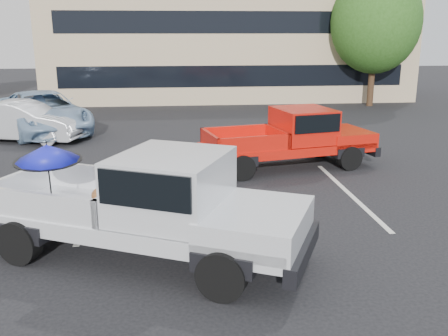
{
  "coord_description": "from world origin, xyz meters",
  "views": [
    {
      "loc": [
        -1.14,
        -9.1,
        3.8
      ],
      "look_at": [
        -0.24,
        -0.1,
        1.3
      ],
      "focal_mm": 40.0,
      "sensor_mm": 36.0,
      "label": 1
    }
  ],
  "objects_px": {
    "silver_pickup": "(159,201)",
    "tree_right": "(376,22)",
    "red_pickup": "(298,135)",
    "silver_sedan": "(23,121)",
    "blue_suv": "(43,113)",
    "tree_back": "(283,21)"
  },
  "relations": [
    {
      "from": "tree_right",
      "to": "blue_suv",
      "type": "relative_size",
      "value": 1.2
    },
    {
      "from": "tree_right",
      "to": "silver_sedan",
      "type": "height_order",
      "value": "tree_right"
    },
    {
      "from": "silver_sedan",
      "to": "tree_right",
      "type": "bearing_deg",
      "value": -49.67
    },
    {
      "from": "red_pickup",
      "to": "blue_suv",
      "type": "distance_m",
      "value": 10.23
    },
    {
      "from": "tree_right",
      "to": "silver_pickup",
      "type": "height_order",
      "value": "tree_right"
    },
    {
      "from": "tree_right",
      "to": "silver_sedan",
      "type": "xyz_separation_m",
      "value": [
        -15.46,
        -7.11,
        -3.5
      ]
    },
    {
      "from": "silver_sedan",
      "to": "blue_suv",
      "type": "relative_size",
      "value": 0.76
    },
    {
      "from": "tree_back",
      "to": "silver_pickup",
      "type": "height_order",
      "value": "tree_back"
    },
    {
      "from": "tree_right",
      "to": "silver_sedan",
      "type": "distance_m",
      "value": 17.38
    },
    {
      "from": "silver_sedan",
      "to": "red_pickup",
      "type": "bearing_deg",
      "value": -100.46
    },
    {
      "from": "red_pickup",
      "to": "blue_suv",
      "type": "height_order",
      "value": "red_pickup"
    },
    {
      "from": "silver_pickup",
      "to": "blue_suv",
      "type": "relative_size",
      "value": 1.06
    },
    {
      "from": "silver_pickup",
      "to": "blue_suv",
      "type": "height_order",
      "value": "silver_pickup"
    },
    {
      "from": "blue_suv",
      "to": "red_pickup",
      "type": "bearing_deg",
      "value": -61.41
    },
    {
      "from": "tree_right",
      "to": "tree_back",
      "type": "relative_size",
      "value": 0.95
    },
    {
      "from": "red_pickup",
      "to": "tree_back",
      "type": "bearing_deg",
      "value": 66.77
    },
    {
      "from": "silver_pickup",
      "to": "red_pickup",
      "type": "relative_size",
      "value": 1.12
    },
    {
      "from": "silver_pickup",
      "to": "tree_right",
      "type": "bearing_deg",
      "value": 83.47
    },
    {
      "from": "silver_pickup",
      "to": "blue_suv",
      "type": "bearing_deg",
      "value": 136.99
    },
    {
      "from": "silver_pickup",
      "to": "red_pickup",
      "type": "height_order",
      "value": "silver_pickup"
    },
    {
      "from": "tree_right",
      "to": "tree_back",
      "type": "distance_m",
      "value": 8.55
    },
    {
      "from": "tree_right",
      "to": "red_pickup",
      "type": "relative_size",
      "value": 1.27
    }
  ]
}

